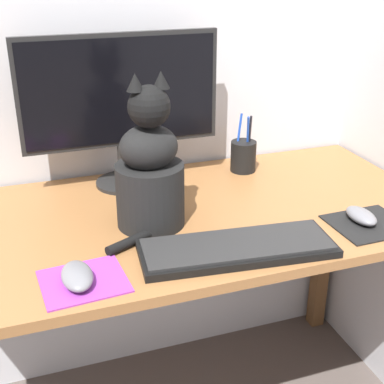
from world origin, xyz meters
The scene contains 9 objects.
desk centered at (0.00, 0.00, 0.63)m, with size 1.43×0.67×0.73m.
monitor centered at (-0.07, 0.24, 0.98)m, with size 0.55×0.17×0.43m.
keyboard centered at (0.09, -0.23, 0.74)m, with size 0.46×0.20×0.02m.
mousepad_left centered at (-0.26, -0.23, 0.73)m, with size 0.18×0.16×0.00m.
mousepad_right centered at (0.45, -0.21, 0.73)m, with size 0.19×0.17×0.00m.
computer_mouse_left centered at (-0.27, -0.24, 0.75)m, with size 0.06×0.11×0.03m.
computer_mouse_right centered at (0.44, -0.19, 0.75)m, with size 0.06×0.10×0.03m.
cat centered at (-0.06, -0.03, 0.87)m, with size 0.23×0.22×0.38m.
pen_cup centered at (0.30, 0.22, 0.78)m, with size 0.08×0.08×0.18m.
Camera 1 is at (-0.35, -1.18, 1.35)m, focal length 50.00 mm.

